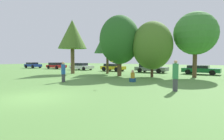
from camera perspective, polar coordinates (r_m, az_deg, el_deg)
ground_plane at (r=10.51m, az=-22.63°, el=-7.75°), size 120.00×120.00×0.00m
person_thrower at (r=16.50m, az=-14.59°, el=-0.54°), size 0.35×0.35×1.74m
person_catcher at (r=12.08m, az=18.72°, el=-1.62°), size 0.35×0.35×1.91m
frisbee at (r=13.42m, az=-0.14°, el=2.61°), size 0.23×0.23×0.06m
bystander_sitting at (r=16.21m, az=6.31°, el=-2.13°), size 0.46×0.38×1.03m
tree_0 at (r=25.87m, az=-11.98°, el=10.48°), size 3.80×3.80×7.15m
tree_1 at (r=25.13m, az=-1.40°, el=9.11°), size 3.52×3.52×6.25m
tree_2 at (r=21.68m, az=2.29°, el=9.10°), size 4.57×4.57×6.92m
tree_3 at (r=20.80m, az=12.16°, el=7.29°), size 4.35×4.35×5.99m
tree_4 at (r=21.92m, az=24.05°, el=10.08°), size 4.50×4.50×6.91m
parked_car_blue at (r=43.50m, az=-22.95°, el=1.42°), size 4.03×2.09×1.20m
parked_car_red at (r=38.80m, az=-16.66°, el=1.33°), size 4.11×2.21×1.24m
parked_car_white at (r=33.93m, az=-9.44°, el=1.14°), size 4.59×2.16×1.23m
parked_car_yellow at (r=30.12m, az=0.20°, el=0.88°), size 3.99×2.06×1.18m
parked_car_grey at (r=27.51m, az=11.70°, el=0.62°), size 4.65×2.11×1.26m
parked_car_green at (r=26.33m, az=25.26°, el=0.15°), size 4.52×2.17×1.15m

